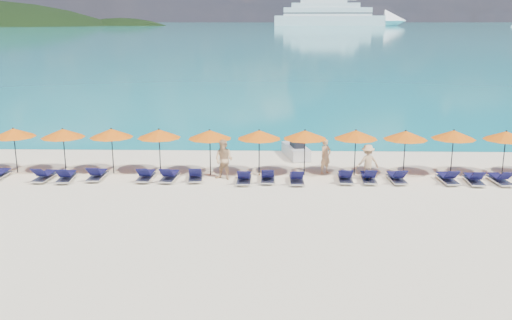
{
  "coord_description": "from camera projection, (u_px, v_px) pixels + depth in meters",
  "views": [
    {
      "loc": [
        0.63,
        -21.96,
        7.43
      ],
      "look_at": [
        0.0,
        3.0,
        1.2
      ],
      "focal_mm": 40.0,
      "sensor_mm": 36.0,
      "label": 1
    }
  ],
  "objects": [
    {
      "name": "lounger_6",
      "position": [
        146.0,
        175.0,
        26.82
      ],
      "size": [
        0.66,
        1.71,
        0.66
      ],
      "rotation": [
        0.0,
        0.0,
        -0.02
      ],
      "color": "silver",
      "rests_on": "ground"
    },
    {
      "name": "lounger_17",
      "position": [
        500.0,
        179.0,
        26.25
      ],
      "size": [
        0.75,
        1.74,
        0.66
      ],
      "rotation": [
        0.0,
        0.0,
        0.07
      ],
      "color": "silver",
      "rests_on": "ground"
    },
    {
      "name": "cruise_ship",
      "position": [
        341.0,
        16.0,
        565.32
      ],
      "size": [
        130.83,
        30.04,
        36.1
      ],
      "rotation": [
        0.0,
        0.0,
        -0.07
      ],
      "color": "white",
      "rests_on": "ground"
    },
    {
      "name": "umbrella_8",
      "position": [
        356.0,
        135.0,
        27.24
      ],
      "size": [
        2.1,
        2.1,
        2.28
      ],
      "color": "black",
      "rests_on": "ground"
    },
    {
      "name": "umbrella_9",
      "position": [
        406.0,
        135.0,
        27.1
      ],
      "size": [
        2.1,
        2.1,
        2.28
      ],
      "color": "black",
      "rests_on": "ground"
    },
    {
      "name": "umbrella_2",
      "position": [
        63.0,
        133.0,
        27.57
      ],
      "size": [
        2.1,
        2.1,
        2.28
      ],
      "color": "black",
      "rests_on": "ground"
    },
    {
      "name": "lounger_9",
      "position": [
        244.0,
        178.0,
        26.4
      ],
      "size": [
        0.64,
        1.71,
        0.66
      ],
      "rotation": [
        0.0,
        0.0,
        -0.01
      ],
      "color": "silver",
      "rests_on": "ground"
    },
    {
      "name": "lounger_7",
      "position": [
        170.0,
        176.0,
        26.75
      ],
      "size": [
        0.78,
        1.75,
        0.66
      ],
      "rotation": [
        0.0,
        0.0,
        -0.09
      ],
      "color": "silver",
      "rests_on": "ground"
    },
    {
      "name": "lounger_3",
      "position": [
        45.0,
        176.0,
        26.78
      ],
      "size": [
        0.75,
        1.74,
        0.66
      ],
      "rotation": [
        0.0,
        0.0,
        -0.08
      ],
      "color": "silver",
      "rests_on": "ground"
    },
    {
      "name": "umbrella_6",
      "position": [
        259.0,
        135.0,
        27.24
      ],
      "size": [
        2.1,
        2.1,
        2.28
      ],
      "color": "black",
      "rests_on": "ground"
    },
    {
      "name": "lounger_12",
      "position": [
        345.0,
        177.0,
        26.56
      ],
      "size": [
        0.7,
        1.73,
        0.66
      ],
      "rotation": [
        0.0,
        0.0,
        -0.05
      ],
      "color": "silver",
      "rests_on": "ground"
    },
    {
      "name": "lounger_8",
      "position": [
        195.0,
        175.0,
        26.82
      ],
      "size": [
        0.79,
        1.75,
        0.66
      ],
      "rotation": [
        0.0,
        0.0,
        0.1
      ],
      "color": "silver",
      "rests_on": "ground"
    },
    {
      "name": "lounger_4",
      "position": [
        66.0,
        176.0,
        26.68
      ],
      "size": [
        0.75,
        1.74,
        0.66
      ],
      "rotation": [
        0.0,
        0.0,
        0.08
      ],
      "color": "silver",
      "rests_on": "ground"
    },
    {
      "name": "umbrella_7",
      "position": [
        305.0,
        135.0,
        27.24
      ],
      "size": [
        2.1,
        2.1,
        2.28
      ],
      "color": "black",
      "rests_on": "ground"
    },
    {
      "name": "lounger_16",
      "position": [
        474.0,
        179.0,
        26.24
      ],
      "size": [
        0.71,
        1.73,
        0.66
      ],
      "rotation": [
        0.0,
        0.0,
        -0.05
      ],
      "color": "silver",
      "rests_on": "ground"
    },
    {
      "name": "umbrella_5",
      "position": [
        210.0,
        134.0,
        27.27
      ],
      "size": [
        2.1,
        2.1,
        2.28
      ],
      "color": "black",
      "rests_on": "ground"
    },
    {
      "name": "beachgoer_a",
      "position": [
        326.0,
        156.0,
        27.85
      ],
      "size": [
        0.75,
        0.71,
        1.73
      ],
      "primitive_type": "imported",
      "rotation": [
        0.0,
        0.0,
        0.66
      ],
      "color": "tan",
      "rests_on": "ground"
    },
    {
      "name": "umbrella_11",
      "position": [
        506.0,
        136.0,
        27.0
      ],
      "size": [
        2.1,
        2.1,
        2.28
      ],
      "color": "black",
      "rests_on": "ground"
    },
    {
      "name": "sea",
      "position": [
        270.0,
        25.0,
        663.28
      ],
      "size": [
        1600.0,
        1300.0,
        0.01
      ],
      "primitive_type": "cube",
      "color": "#1FA9B2",
      "rests_on": "ground"
    },
    {
      "name": "umbrella_1",
      "position": [
        13.0,
        133.0,
        27.68
      ],
      "size": [
        2.1,
        2.1,
        2.28
      ],
      "color": "black",
      "rests_on": "ground"
    },
    {
      "name": "umbrella_4",
      "position": [
        159.0,
        134.0,
        27.45
      ],
      "size": [
        2.1,
        2.1,
        2.28
      ],
      "color": "black",
      "rests_on": "ground"
    },
    {
      "name": "ground",
      "position": [
        254.0,
        207.0,
        23.11
      ],
      "size": [
        1400.0,
        1400.0,
        0.0
      ],
      "primitive_type": "plane",
      "color": "beige"
    },
    {
      "name": "umbrella_3",
      "position": [
        111.0,
        133.0,
        27.59
      ],
      "size": [
        2.1,
        2.1,
        2.28
      ],
      "color": "black",
      "rests_on": "ground"
    },
    {
      "name": "lounger_10",
      "position": [
        268.0,
        177.0,
        26.59
      ],
      "size": [
        0.63,
        1.7,
        0.66
      ],
      "rotation": [
        0.0,
        0.0,
        -0.0
      ],
      "color": "silver",
      "rests_on": "ground"
    },
    {
      "name": "beachgoer_b",
      "position": [
        224.0,
        160.0,
        26.76
      ],
      "size": [
        1.07,
        0.87,
        1.92
      ],
      "primitive_type": "imported",
      "rotation": [
        0.0,
        0.0,
        -0.42
      ],
      "color": "tan",
      "rests_on": "ground"
    },
    {
      "name": "beachgoer_c",
      "position": [
        368.0,
        162.0,
        26.74
      ],
      "size": [
        1.18,
        0.72,
        1.7
      ],
      "primitive_type": "imported",
      "rotation": [
        0.0,
        0.0,
        3.34
      ],
      "color": "tan",
      "rests_on": "ground"
    },
    {
      "name": "jetski",
      "position": [
        296.0,
        150.0,
        31.21
      ],
      "size": [
        1.54,
        2.8,
        0.94
      ],
      "rotation": [
        0.0,
        0.0,
        0.22
      ],
      "color": "silver",
      "rests_on": "ground"
    },
    {
      "name": "lounger_11",
      "position": [
        297.0,
        178.0,
        26.36
      ],
      "size": [
        0.64,
        1.71,
        0.66
      ],
      "rotation": [
        0.0,
        0.0,
        0.01
      ],
      "color": "silver",
      "rests_on": "ground"
    },
    {
      "name": "lounger_13",
      "position": [
        368.0,
        177.0,
        26.53
      ],
      "size": [
        0.66,
        1.71,
        0.66
      ],
      "rotation": [
        0.0,
        0.0,
        -0.02
      ],
      "color": "silver",
      "rests_on": "ground"
    },
    {
      "name": "umbrella_10",
      "position": [
        454.0,
        135.0,
        27.23
      ],
      "size": [
        2.1,
        2.1,
        2.28
      ],
      "color": "black",
      "rests_on": "ground"
    },
    {
      "name": "headland_small",
      "position": [
        122.0,
        61.0,
        578.45
      ],
      "size": [
        162.0,
        126.0,
        85.5
      ],
      "color": "black",
      "rests_on": "ground"
    },
    {
      "name": "lounger_5",
      "position": [
        97.0,
        175.0,
        26.94
      ],
      "size": [
        0.62,
        1.7,
        0.66
      ],
      "rotation": [
        0.0,
        0.0,
        -0.0
      ],
      "color": "silver",
      "rests_on": "ground"
    },
    {
      "name": "lounger_14",
      "position": [
        397.0,
        177.0,
        26.49
      ],
      "size": [
        0.73,
        1.74,
        0.66
      ],
      "rotation": [
        0.0,
        0.0,
        0.06
      ],
      "color": "silver",
      "rests_on": "ground"
    },
    {
      "name": "lounger_15",
      "position": [
        448.0,
        178.0,
        26.4
      ],
      "size": [
        0.7,
        1.73,
        0.66
      ],
      "rotation": [
        0.0,
        0.0,
        0.05
      ],
      "color": "silver",
      "rests_on": "ground"
    }
  ]
}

